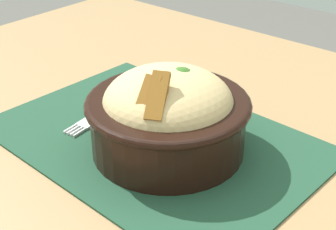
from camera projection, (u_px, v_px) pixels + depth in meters
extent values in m
cube|color=#99754C|center=(137.00, 151.00, 0.67)|extent=(1.07, 0.93, 0.03)
cylinder|color=olive|center=(117.00, 143.00, 1.40)|extent=(0.04, 0.04, 0.74)
cube|color=#1E422D|center=(155.00, 139.00, 0.67)|extent=(0.44, 0.31, 0.00)
cylinder|color=black|center=(168.00, 125.00, 0.63)|extent=(0.19, 0.19, 0.07)
torus|color=black|center=(168.00, 103.00, 0.61)|extent=(0.20, 0.20, 0.01)
ellipsoid|color=tan|center=(168.00, 102.00, 0.61)|extent=(0.23, 0.23, 0.08)
sphere|color=#345F23|center=(181.00, 82.00, 0.61)|extent=(0.04, 0.04, 0.04)
cylinder|color=orange|center=(167.00, 91.00, 0.60)|extent=(0.01, 0.03, 0.01)
cylinder|color=orange|center=(178.00, 79.00, 0.63)|extent=(0.01, 0.03, 0.01)
cylinder|color=orange|center=(174.00, 94.00, 0.59)|extent=(0.02, 0.03, 0.01)
cube|color=brown|center=(148.00, 97.00, 0.56)|extent=(0.03, 0.04, 0.04)
cube|color=brown|center=(158.00, 96.00, 0.55)|extent=(0.04, 0.05, 0.04)
cube|color=silver|center=(114.00, 107.00, 0.74)|extent=(0.02, 0.07, 0.00)
cube|color=silver|center=(96.00, 117.00, 0.71)|extent=(0.01, 0.01, 0.00)
cube|color=silver|center=(87.00, 123.00, 0.70)|extent=(0.02, 0.03, 0.00)
cube|color=silver|center=(70.00, 129.00, 0.69)|extent=(0.00, 0.02, 0.00)
cube|color=silver|center=(73.00, 130.00, 0.68)|extent=(0.00, 0.02, 0.00)
cube|color=silver|center=(76.00, 131.00, 0.68)|extent=(0.00, 0.02, 0.00)
cube|color=silver|center=(80.00, 133.00, 0.68)|extent=(0.00, 0.02, 0.00)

